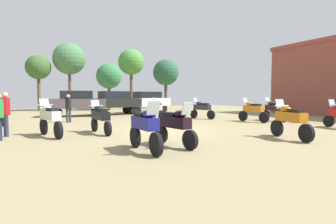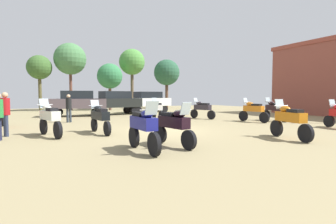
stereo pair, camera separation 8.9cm
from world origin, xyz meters
The scene contains 20 objects.
ground_plane centered at (0.00, 0.00, 0.01)m, with size 44.00×52.00×0.02m.
motorcycle_1 centered at (-1.25, -3.73, 0.73)m, with size 0.69×2.07×1.44m.
motorcycle_2 centered at (-4.76, 0.29, 0.76)m, with size 0.85×2.25×1.51m.
motorcycle_4 centered at (6.79, 1.09, 0.75)m, with size 0.68×2.18×1.49m.
motorcycle_7 centered at (2.22, 5.48, 0.75)m, with size 0.62×2.18×1.48m.
motorcycle_8 centered at (-2.78, 0.27, 0.73)m, with size 0.65×2.25×1.44m.
motorcycle_9 centered at (3.30, -4.39, 0.75)m, with size 0.71×2.19×1.49m.
motorcycle_10 centered at (5.22, 4.40, 0.74)m, with size 0.85×2.10×1.46m.
motorcycle_11 centered at (-2.42, -4.04, 0.75)m, with size 0.62×2.16×1.50m.
motorcycle_12 centered at (8.43, 0.92, 0.76)m, with size 0.62×2.18×1.51m.
car_2 centered at (4.37, 12.55, 1.19)m, with size 4.53×2.45×2.00m.
car_3 centered at (-2.39, 10.51, 1.19)m, with size 4.53×2.46×2.00m.
car_4 centered at (0.73, 10.96, 1.19)m, with size 4.54×2.50×2.00m.
person_1 centered at (-6.34, 1.09, 1.06)m, with size 0.43×0.43×1.77m.
person_2 centered at (-3.50, 5.84, 1.02)m, with size 0.40×0.40×1.71m.
tree_1 centered at (-4.98, 19.48, 4.52)m, with size 2.50×2.50×5.82m.
tree_2 centered at (9.67, 19.31, 4.56)m, with size 3.28×3.28×6.22m.
tree_6 centered at (-1.91, 19.68, 5.62)m, with size 3.43×3.43×7.35m.
tree_7 centered at (2.02, 18.03, 3.78)m, with size 2.78×2.78×5.18m.
tree_8 centered at (4.92, 18.97, 5.56)m, with size 3.04×3.04×7.13m.
Camera 1 is at (-5.22, -11.16, 1.66)m, focal length 28.18 mm.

